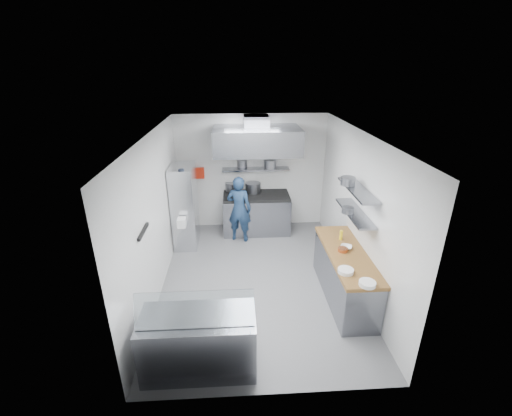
{
  "coord_description": "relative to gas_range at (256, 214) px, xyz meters",
  "views": [
    {
      "loc": [
        -0.37,
        -5.54,
        3.86
      ],
      "look_at": [
        0.0,
        0.6,
        1.25
      ],
      "focal_mm": 24.0,
      "sensor_mm": 36.0,
      "label": 1
    }
  ],
  "objects": [
    {
      "name": "red_firebox",
      "position": [
        -1.35,
        0.34,
        0.97
      ],
      "size": [
        0.22,
        0.1,
        0.26
      ],
      "primitive_type": "cube",
      "color": "red",
      "rests_on": "wall_back"
    },
    {
      "name": "shelf_pot_b",
      "position": [
        0.34,
        0.2,
        1.2
      ],
      "size": [
        0.29,
        0.29,
        0.22
      ],
      "primitive_type": "cylinder",
      "color": "slate",
      "rests_on": "over_range_shelf"
    },
    {
      "name": "chef",
      "position": [
        -0.42,
        -0.44,
        0.33
      ],
      "size": [
        0.65,
        0.52,
        1.56
      ],
      "primitive_type": "imported",
      "rotation": [
        0.0,
        0.0,
        2.85
      ],
      "color": "navy",
      "rests_on": "floor"
    },
    {
      "name": "prep_counter_top",
      "position": [
        1.38,
        -2.7,
        0.42
      ],
      "size": [
        0.65,
        2.04,
        0.06
      ],
      "primitive_type": "cube",
      "color": "brown",
      "rests_on": "prep_counter_base"
    },
    {
      "name": "wall_shelf_lower",
      "position": [
        1.54,
        -2.4,
        1.05
      ],
      "size": [
        0.3,
        1.3,
        0.04
      ],
      "primitive_type": "cube",
      "color": "gray",
      "rests_on": "wall_right"
    },
    {
      "name": "display_glass",
      "position": [
        -1.02,
        -4.22,
        0.62
      ],
      "size": [
        1.47,
        0.19,
        0.42
      ],
      "primitive_type": "cube",
      "rotation": [
        -0.38,
        0.0,
        0.0
      ],
      "color": "silver",
      "rests_on": "display_case"
    },
    {
      "name": "display_case",
      "position": [
        -1.02,
        -4.1,
        -0.03
      ],
      "size": [
        1.5,
        0.7,
        0.85
      ],
      "primitive_type": "cube",
      "color": "gray",
      "rests_on": "floor"
    },
    {
      "name": "squeeze_bottle",
      "position": [
        1.4,
        -2.24,
        0.54
      ],
      "size": [
        0.06,
        0.06,
        0.18
      ],
      "primitive_type": "cylinder",
      "color": "yellow",
      "rests_on": "prep_counter_top"
    },
    {
      "name": "cooktop",
      "position": [
        0.0,
        0.0,
        0.48
      ],
      "size": [
        1.57,
        0.78,
        0.06
      ],
      "primitive_type": "cube",
      "color": "black",
      "rests_on": "gas_range"
    },
    {
      "name": "shelf_pot_a",
      "position": [
        -0.32,
        0.41,
        1.18
      ],
      "size": [
        0.24,
        0.24,
        0.18
      ],
      "primitive_type": "cylinder",
      "color": "slate",
      "rests_on": "over_range_shelf"
    },
    {
      "name": "wall_shelf_upper",
      "position": [
        1.54,
        -2.4,
        1.47
      ],
      "size": [
        0.3,
        1.3,
        0.04
      ],
      "primitive_type": "cube",
      "color": "gray",
      "rests_on": "wall_right"
    },
    {
      "name": "knife_strip",
      "position": [
        -1.88,
        -3.0,
        1.1
      ],
      "size": [
        0.04,
        0.55,
        0.05
      ],
      "primitive_type": "cube",
      "color": "black",
      "rests_on": "wall_left"
    },
    {
      "name": "rack_bin_b",
      "position": [
        -1.63,
        -0.68,
        0.85
      ],
      "size": [
        0.15,
        0.19,
        0.17
      ],
      "primitive_type": "cube",
      "color": "yellow",
      "rests_on": "wire_rack"
    },
    {
      "name": "wall_left",
      "position": [
        -1.9,
        -2.1,
        0.95
      ],
      "size": [
        2.8,
        5.0,
        0.02
      ],
      "primitive_type": "cube",
      "rotation": [
        1.57,
        0.0,
        1.57
      ],
      "color": "white",
      "rests_on": "floor"
    },
    {
      "name": "plate_stack_b",
      "position": [
        1.17,
        -3.29,
        0.48
      ],
      "size": [
        0.24,
        0.24,
        0.06
      ],
      "primitive_type": "cylinder",
      "color": "white",
      "rests_on": "prep_counter_top"
    },
    {
      "name": "mixing_bowl",
      "position": [
        1.4,
        -2.56,
        0.47
      ],
      "size": [
        0.26,
        0.26,
        0.05
      ],
      "primitive_type": "imported",
      "rotation": [
        0.0,
        0.0,
        -0.42
      ],
      "color": "white",
      "rests_on": "prep_counter_top"
    },
    {
      "name": "over_range_shelf",
      "position": [
        0.0,
        0.24,
        1.07
      ],
      "size": [
        1.6,
        0.3,
        0.04
      ],
      "primitive_type": "cube",
      "color": "gray",
      "rests_on": "wall_back"
    },
    {
      "name": "floor",
      "position": [
        -0.1,
        -2.1,
        -0.45
      ],
      "size": [
        5.0,
        5.0,
        0.0
      ],
      "primitive_type": "plane",
      "color": "#5F5F61",
      "rests_on": "ground"
    },
    {
      "name": "wall_right",
      "position": [
        1.7,
        -2.1,
        0.95
      ],
      "size": [
        2.8,
        5.0,
        0.02
      ],
      "primitive_type": "cube",
      "rotation": [
        1.57,
        0.0,
        -1.57
      ],
      "color": "white",
      "rests_on": "floor"
    },
    {
      "name": "prep_counter_base",
      "position": [
        1.38,
        -2.7,
        -0.03
      ],
      "size": [
        0.62,
        2.0,
        0.84
      ],
      "primitive_type": "cube",
      "color": "gray",
      "rests_on": "floor"
    },
    {
      "name": "wall_front",
      "position": [
        -0.1,
        -4.6,
        0.95
      ],
      "size": [
        3.6,
        2.8,
        0.02
      ],
      "primitive_type": "cube",
      "rotation": [
        -1.57,
        0.0,
        0.0
      ],
      "color": "white",
      "rests_on": "floor"
    },
    {
      "name": "extractor_hood",
      "position": [
        0.0,
        -0.18,
        1.85
      ],
      "size": [
        1.9,
        1.15,
        0.55
      ],
      "primitive_type": "cube",
      "color": "gray",
      "rests_on": "wall_back"
    },
    {
      "name": "plate_stack_a",
      "position": [
        1.38,
        -3.63,
        0.48
      ],
      "size": [
        0.24,
        0.24,
        0.06
      ],
      "primitive_type": "cylinder",
      "color": "white",
      "rests_on": "prep_counter_top"
    },
    {
      "name": "stock_pot_left",
      "position": [
        -0.59,
        0.34,
        0.61
      ],
      "size": [
        0.31,
        0.31,
        0.2
      ],
      "primitive_type": "cylinder",
      "color": "slate",
      "rests_on": "cooktop"
    },
    {
      "name": "rack_jar",
      "position": [
        -1.58,
        -0.91,
        1.35
      ],
      "size": [
        0.12,
        0.12,
        0.18
      ],
      "primitive_type": "cylinder",
      "color": "black",
      "rests_on": "wire_rack"
    },
    {
      "name": "gas_range",
      "position": [
        0.0,
        0.0,
        0.0
      ],
      "size": [
        1.6,
        0.8,
        0.9
      ],
      "primitive_type": "cube",
      "color": "gray",
      "rests_on": "floor"
    },
    {
      "name": "shelf_pot_d",
      "position": [
        1.43,
        -2.21,
        1.56
      ],
      "size": [
        0.25,
        0.25,
        0.14
      ],
      "primitive_type": "cylinder",
      "color": "slate",
      "rests_on": "wall_shelf_upper"
    },
    {
      "name": "wire_rack",
      "position": [
        -1.63,
        -0.53,
        0.48
      ],
      "size": [
        0.5,
        0.9,
        1.85
      ],
      "primitive_type": "cube",
      "color": "silver",
      "rests_on": "floor"
    },
    {
      "name": "ceiling",
      "position": [
        -0.1,
        -2.1,
        2.35
      ],
      "size": [
        5.0,
        5.0,
        0.0
      ],
      "primitive_type": "plane",
      "rotation": [
        3.14,
        0.0,
        0.0
      ],
      "color": "silver",
      "rests_on": "wall_back"
    },
    {
      "name": "wall_back",
      "position": [
        -0.1,
        0.4,
        0.95
      ],
      "size": [
        3.6,
        2.8,
        0.02
      ],
      "primitive_type": "cube",
      "rotation": [
        1.57,
        0.0,
        0.0
      ],
      "color": "white",
      "rests_on": "floor"
    },
    {
      "name": "rack_bin_a",
      "position": [
        -1.63,
        -1.12,
        0.35
      ],
      "size": [
        0.17,
        0.21,
        0.19
      ],
      "primitive_type": "cube",
      "color": "white",
      "rests_on": "wire_rack"
    },
    {
      "name": "stock_pot_mid",
      "position": [
        -0.07,
        0.18,
        0.63
      ],
      "size": [
        0.37,
        0.37,
        0.24
      ],
      "primitive_type": "cylinder",
      "color": "slate",
      "rests_on": "cooktop"
    },
    {
      "name": "hood_duct",
      "position": [
        0.0,
        0.05,
        2.23
      ],
      "size": [
        0.55,
        0.55,
        0.24
      ],
      "primitive_type": "cube",
      "color": "slate",
      "rests_on": "extractor_hood"
    },
    {
      "name": "copper_pan",
      "position": [
        1.31,
        -2.65,
        0.48
      ],
      "size": [
        0.17,
        0.17,
        0.06
      ],
      "primitive_type": "cylinder",
      "color": "#CE6B3A",
      "rests_on": "prep_counter_top"
    },
    {
      "name": "shelf_pot_c",
      "position": [
        1.39,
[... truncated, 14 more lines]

